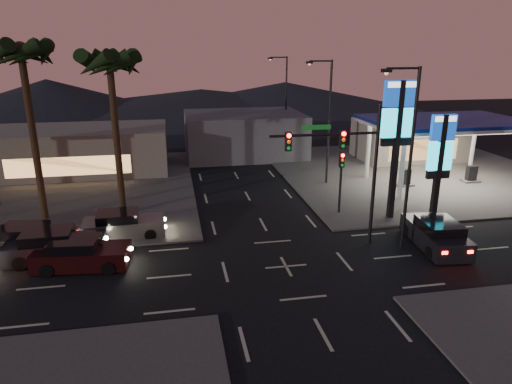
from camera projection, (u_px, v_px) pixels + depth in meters
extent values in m
plane|color=black|center=(286.00, 266.00, 23.76)|extent=(140.00, 140.00, 0.00)
cube|color=#47443F|center=(413.00, 172.00, 41.54)|extent=(24.00, 24.00, 0.12)
cube|color=#47443F|center=(39.00, 191.00, 35.91)|extent=(24.00, 24.00, 0.12)
cylinder|color=silver|center=(402.00, 168.00, 33.36)|extent=(0.36, 0.36, 5.00)
cylinder|color=silver|center=(368.00, 150.00, 38.98)|extent=(0.36, 0.36, 5.00)
cylinder|color=silver|center=(473.00, 146.00, 40.74)|extent=(0.36, 0.36, 5.00)
cube|color=silver|center=(445.00, 122.00, 36.24)|extent=(12.00, 8.00, 0.50)
cube|color=white|center=(445.00, 126.00, 36.33)|extent=(11.60, 7.60, 0.06)
cube|color=navy|center=(446.00, 121.00, 36.19)|extent=(12.20, 8.20, 0.25)
cube|color=black|center=(405.00, 178.00, 37.04)|extent=(0.80, 0.50, 1.40)
cube|color=black|center=(471.00, 174.00, 38.10)|extent=(0.80, 0.50, 1.40)
cube|color=#726B5B|center=(408.00, 140.00, 45.99)|extent=(10.00, 6.00, 4.00)
cube|color=black|center=(396.00, 153.00, 29.04)|extent=(0.35, 0.35, 9.00)
cube|color=#0D3998|center=(401.00, 94.00, 27.92)|extent=(2.20, 0.30, 1.60)
cube|color=white|center=(402.00, 84.00, 27.75)|extent=(1.98, 0.32, 0.35)
cube|color=#19D4F5|center=(398.00, 123.00, 28.46)|extent=(2.20, 0.30, 1.80)
cube|color=black|center=(397.00, 142.00, 28.83)|extent=(2.09, 0.28, 0.50)
cube|color=black|center=(438.00, 170.00, 28.85)|extent=(0.35, 0.35, 7.00)
cube|color=#0D3998|center=(443.00, 127.00, 28.03)|extent=(1.60, 0.30, 1.60)
cube|color=white|center=(445.00, 118.00, 27.86)|extent=(1.44, 0.32, 0.35)
cube|color=#19D4F5|center=(440.00, 156.00, 28.57)|extent=(1.60, 0.30, 1.80)
cube|color=black|center=(438.00, 174.00, 28.94)|extent=(1.52, 0.28, 0.50)
cylinder|color=black|center=(374.00, 177.00, 25.39)|extent=(0.20, 0.20, 8.00)
cylinder|color=black|center=(325.00, 135.00, 24.10)|extent=(6.00, 0.14, 0.14)
cube|color=#0C3F14|center=(316.00, 127.00, 23.89)|extent=(1.60, 0.05, 0.25)
cube|color=black|center=(343.00, 139.00, 24.37)|extent=(0.32, 0.25, 1.00)
sphere|color=#FF0C07|center=(344.00, 134.00, 24.13)|extent=(0.22, 0.22, 0.22)
sphere|color=orange|center=(344.00, 140.00, 24.23)|extent=(0.20, 0.20, 0.20)
sphere|color=#0CB226|center=(343.00, 146.00, 24.33)|extent=(0.20, 0.20, 0.20)
cube|color=black|center=(288.00, 141.00, 23.84)|extent=(0.32, 0.25, 1.00)
sphere|color=#FF0C07|center=(289.00, 136.00, 23.60)|extent=(0.22, 0.22, 0.22)
sphere|color=orange|center=(289.00, 142.00, 23.70)|extent=(0.20, 0.20, 0.20)
sphere|color=#0CB226|center=(289.00, 148.00, 23.80)|extent=(0.20, 0.20, 0.20)
cylinder|color=black|center=(340.00, 186.00, 30.67)|extent=(0.16, 0.16, 4.00)
cube|color=black|center=(342.00, 160.00, 30.13)|extent=(0.32, 0.25, 1.00)
sphere|color=#FF0C07|center=(343.00, 155.00, 29.89)|extent=(0.22, 0.22, 0.22)
sphere|color=orange|center=(343.00, 160.00, 29.99)|extent=(0.20, 0.20, 0.20)
sphere|color=#0CB226|center=(342.00, 165.00, 30.09)|extent=(0.20, 0.20, 0.20)
cylinder|color=black|center=(410.00, 163.00, 24.41)|extent=(0.18, 0.18, 10.00)
cylinder|color=black|center=(403.00, 68.00, 22.77)|extent=(1.80, 0.12, 0.12)
cube|color=black|center=(387.00, 71.00, 22.64)|extent=(0.50, 0.25, 0.18)
sphere|color=#FFCC8C|center=(386.00, 73.00, 22.68)|extent=(0.20, 0.20, 0.20)
cylinder|color=black|center=(329.00, 124.00, 36.59)|extent=(0.18, 0.18, 10.00)
cylinder|color=black|center=(321.00, 61.00, 34.94)|extent=(1.80, 0.12, 0.12)
cube|color=black|center=(309.00, 62.00, 34.81)|extent=(0.50, 0.25, 0.18)
sphere|color=#FFCC8C|center=(309.00, 64.00, 34.85)|extent=(0.20, 0.20, 0.20)
cylinder|color=black|center=(286.00, 104.00, 49.70)|extent=(0.18, 0.18, 10.00)
cylinder|color=black|center=(279.00, 57.00, 48.06)|extent=(1.80, 0.12, 0.12)
cube|color=black|center=(270.00, 58.00, 47.93)|extent=(0.50, 0.25, 0.18)
sphere|color=#FFCC8C|center=(270.00, 59.00, 47.96)|extent=(0.20, 0.20, 0.20)
cylinder|color=black|center=(117.00, 141.00, 29.52)|extent=(0.44, 0.44, 10.20)
sphere|color=black|center=(109.00, 59.00, 27.98)|extent=(0.90, 0.90, 0.90)
cone|color=black|center=(131.00, 64.00, 28.30)|extent=(0.90, 2.74, 1.91)
cone|color=black|center=(126.00, 64.00, 29.09)|extent=(2.57, 2.57, 1.91)
cone|color=black|center=(112.00, 64.00, 29.29)|extent=(2.74, 0.90, 1.91)
cone|color=black|center=(96.00, 64.00, 28.77)|extent=(2.57, 2.57, 1.91)
cone|color=black|center=(87.00, 64.00, 27.84)|extent=(0.90, 2.74, 1.91)
cone|color=black|center=(92.00, 65.00, 27.05)|extent=(2.57, 2.57, 1.91)
cone|color=black|center=(107.00, 65.00, 26.85)|extent=(2.74, 0.90, 1.91)
cone|color=black|center=(124.00, 65.00, 27.37)|extent=(2.57, 2.57, 1.91)
cylinder|color=black|center=(34.00, 139.00, 28.55)|extent=(0.44, 0.44, 10.80)
sphere|color=black|center=(20.00, 49.00, 26.92)|extent=(0.90, 0.90, 0.90)
cone|color=black|center=(44.00, 54.00, 27.24)|extent=(0.90, 2.74, 1.91)
cone|color=black|center=(41.00, 54.00, 28.03)|extent=(2.57, 2.57, 1.91)
cone|color=black|center=(27.00, 54.00, 28.23)|extent=(2.74, 0.90, 1.91)
cone|color=black|center=(9.00, 54.00, 27.71)|extent=(2.57, 2.57, 1.91)
cone|color=black|center=(14.00, 55.00, 25.79)|extent=(2.74, 0.90, 1.91)
cone|color=black|center=(33.00, 55.00, 26.31)|extent=(2.57, 2.57, 1.91)
cube|color=#726B5B|center=(77.00, 150.00, 41.29)|extent=(16.00, 8.00, 4.00)
cube|color=#4C4C51|center=(244.00, 134.00, 47.79)|extent=(12.00, 9.00, 4.40)
cone|color=black|center=(48.00, 98.00, 74.64)|extent=(40.00, 40.00, 6.00)
cone|color=black|center=(285.00, 96.00, 81.84)|extent=(50.00, 50.00, 5.00)
cone|color=black|center=(201.00, 101.00, 79.35)|extent=(60.00, 60.00, 4.00)
cube|color=black|center=(56.00, 248.00, 24.41)|extent=(5.04, 2.19, 1.02)
cube|color=black|center=(48.00, 237.00, 24.13)|extent=(2.53, 1.97, 0.74)
cylinder|color=black|center=(90.00, 243.00, 25.69)|extent=(0.73, 0.28, 0.73)
cylinder|color=black|center=(85.00, 258.00, 23.89)|extent=(0.73, 0.28, 0.73)
cylinder|color=black|center=(30.00, 248.00, 25.08)|extent=(0.73, 0.28, 0.73)
cylinder|color=black|center=(20.00, 263.00, 23.28)|extent=(0.73, 0.28, 0.73)
sphere|color=#FFF2BF|center=(106.00, 238.00, 25.50)|extent=(0.25, 0.25, 0.25)
sphere|color=#FFF2BF|center=(103.00, 248.00, 24.22)|extent=(0.25, 0.25, 0.25)
cube|color=#FF140A|center=(9.00, 244.00, 24.51)|extent=(0.10, 0.29, 0.16)
cube|color=#FF140A|center=(1.00, 255.00, 23.24)|extent=(0.10, 0.29, 0.16)
cube|color=black|center=(82.00, 257.00, 23.52)|extent=(4.88, 2.44, 0.96)
cube|color=black|center=(75.00, 246.00, 23.30)|extent=(2.52, 2.04, 0.70)
cylinder|color=black|center=(116.00, 252.00, 24.57)|extent=(0.71, 0.32, 0.68)
cylinder|color=black|center=(109.00, 268.00, 22.85)|extent=(0.71, 0.32, 0.68)
cylinder|color=black|center=(59.00, 255.00, 24.33)|extent=(0.71, 0.32, 0.68)
cylinder|color=black|center=(47.00, 270.00, 22.61)|extent=(0.71, 0.32, 0.68)
sphere|color=#FFF2BF|center=(131.00, 249.00, 24.29)|extent=(0.24, 0.24, 0.24)
sphere|color=#FFF2BF|center=(126.00, 259.00, 23.07)|extent=(0.24, 0.24, 0.24)
cube|color=#FF140A|center=(39.00, 250.00, 23.89)|extent=(0.11, 0.27, 0.15)
cube|color=#FF140A|center=(30.00, 261.00, 22.67)|extent=(0.11, 0.27, 0.15)
cube|color=#57575A|center=(124.00, 227.00, 27.38)|extent=(4.80, 2.13, 0.97)
cube|color=black|center=(118.00, 217.00, 27.12)|extent=(2.42, 1.90, 0.70)
cylinder|color=black|center=(151.00, 223.00, 28.61)|extent=(0.70, 0.28, 0.69)
cylinder|color=black|center=(150.00, 235.00, 26.90)|extent=(0.70, 0.28, 0.69)
cylinder|color=black|center=(100.00, 227.00, 28.00)|extent=(0.70, 0.28, 0.69)
cylinder|color=black|center=(97.00, 239.00, 26.29)|extent=(0.70, 0.28, 0.69)
sphere|color=#FFF2BF|center=(164.00, 219.00, 28.44)|extent=(0.24, 0.24, 0.24)
sphere|color=#FFF2BF|center=(165.00, 227.00, 27.23)|extent=(0.24, 0.24, 0.24)
cube|color=#FF140A|center=(84.00, 224.00, 27.45)|extent=(0.09, 0.27, 0.15)
cube|color=#FF140A|center=(81.00, 232.00, 26.25)|extent=(0.09, 0.27, 0.15)
cube|color=black|center=(31.00, 242.00, 25.29)|extent=(4.87, 2.51, 0.95)
cube|color=black|center=(24.00, 232.00, 25.08)|extent=(2.53, 2.07, 0.69)
cylinder|color=black|center=(65.00, 239.00, 26.32)|extent=(0.70, 0.33, 0.68)
cylinder|color=black|center=(54.00, 252.00, 24.60)|extent=(0.70, 0.33, 0.68)
cylinder|color=black|center=(12.00, 240.00, 26.13)|extent=(0.70, 0.33, 0.68)
sphere|color=#FFF2BF|center=(78.00, 235.00, 26.02)|extent=(0.23, 0.23, 0.23)
sphere|color=#FFF2BF|center=(70.00, 244.00, 24.81)|extent=(0.23, 0.23, 0.23)
sphere|color=#FFF2BF|center=(10.00, 233.00, 26.31)|extent=(0.24, 0.24, 0.24)
sphere|color=#FFF2BF|center=(1.00, 242.00, 25.07)|extent=(0.24, 0.24, 0.24)
cube|color=black|center=(435.00, 236.00, 25.97)|extent=(2.62, 5.22, 1.03)
cube|color=black|center=(439.00, 227.00, 25.44)|extent=(2.19, 2.70, 0.74)
cylinder|color=black|center=(407.00, 230.00, 27.50)|extent=(0.35, 0.76, 0.73)
cylinder|color=black|center=(438.00, 229.00, 27.65)|extent=(0.35, 0.76, 0.73)
cylinder|color=black|center=(430.00, 253.00, 24.45)|extent=(0.35, 0.76, 0.73)
cylinder|color=black|center=(465.00, 252.00, 24.61)|extent=(0.35, 0.76, 0.73)
cube|color=#FF140A|center=(445.00, 253.00, 23.48)|extent=(0.29, 0.12, 0.16)
cube|color=#FF140A|center=(470.00, 252.00, 23.59)|extent=(0.29, 0.12, 0.16)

